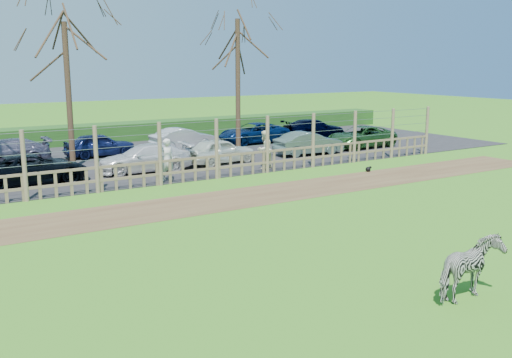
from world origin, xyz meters
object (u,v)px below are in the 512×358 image
car_6 (361,137)px  car_13 (314,129)px  visitor_b (264,150)px  car_2 (32,169)px  crow (368,169)px  tree_mid (66,60)px  visitor_a (166,160)px  zebra (471,269)px  car_10 (100,145)px  car_3 (145,158)px  car_11 (183,139)px  tree_right (238,53)px  car_5 (309,143)px  car_4 (220,151)px  car_12 (254,133)px  car_9 (4,152)px

car_6 → car_13: bearing=173.8°
visitor_b → car_2: bearing=-27.9°
crow → tree_mid: bearing=144.8°
visitor_a → tree_mid: bearing=-69.6°
zebra → car_10: bearing=-4.5°
visitor_b → car_3: visitor_b is taller
crow → car_11: 11.06m
tree_right → crow: bearing=-76.9°
car_3 → tree_mid: bearing=-131.8°
zebra → crow: zebra is taller
visitor_a → car_10: bearing=-92.4°
tree_right → car_13: (6.70, 1.97, -4.60)m
car_6 → visitor_b: bearing=-75.3°
car_5 → car_6: (4.05, 0.51, 0.00)m
tree_right → car_11: (-2.37, 1.99, -4.60)m
visitor_a → car_2: (-4.76, 2.25, -0.26)m
car_3 → car_4: bearing=95.8°
tree_right → car_3: (-6.55, -3.10, -4.60)m
visitor_a → car_11: bearing=-125.0°
visitor_a → crow: (8.44, -2.70, -0.78)m
car_2 → zebra: bearing=-164.5°
crow → car_12: size_ratio=0.07×
visitor_a → car_2: 5.27m
visitor_a → crow: visitor_a is taller
visitor_b → car_10: 9.01m
tree_mid → zebra: size_ratio=4.35×
crow → car_9: size_ratio=0.07×
car_10 → tree_right: bearing=-106.5°
crow → car_3: bearing=148.9°
car_11 → car_12: size_ratio=0.84×
car_4 → car_5: size_ratio=0.97×
visitor_b → car_9: size_ratio=0.42×
car_6 → visitor_a: bearing=-80.8°
car_4 → crow: bearing=-144.7°
car_6 → car_10: bearing=-112.2°
visitor_b → car_2: visitor_b is taller
car_3 → car_5: 8.96m
tree_mid → car_11: (6.63, 2.49, -4.23)m
crow → tree_right: bearing=103.1°
car_3 → car_9: same height
tree_right → car_4: tree_right is taller
visitor_b → car_13: (8.38, 7.22, -0.26)m
crow → car_3: (-8.46, 5.10, 0.52)m
tree_right → crow: size_ratio=24.15×
car_9 → car_11: bearing=91.2°
car_3 → car_6: same height
car_2 → car_9: (-0.25, 5.15, 0.00)m
visitor_b → car_13: 11.06m
zebra → car_10: 21.72m
zebra → car_12: (8.24, 21.78, -0.02)m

